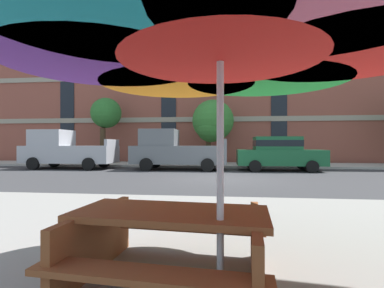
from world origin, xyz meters
TOP-DOWN VIEW (x-y plane):
  - ground_plane at (0.00, 0.00)m, footprint 120.00×120.00m
  - sidewalk_far at (0.00, 6.80)m, footprint 56.00×3.60m
  - apartment_building at (0.00, 14.99)m, footprint 47.57×12.08m
  - pickup_silver at (-8.85, 3.70)m, footprint 5.10×2.12m
  - pickup_gray at (-2.57, 3.70)m, footprint 5.10×2.12m
  - sedan_green at (2.92, 3.70)m, footprint 4.40×1.98m
  - street_tree_left at (-8.01, 7.27)m, footprint 2.10×2.10m
  - street_tree_middle at (-0.67, 7.22)m, footprint 2.76×2.76m
  - patio_umbrella at (0.01, -9.00)m, footprint 3.75×3.48m
  - picnic_table at (-0.46, -8.72)m, footprint 1.93×1.68m

SIDE VIEW (x-z plane):
  - ground_plane at x=0.00m, z-range 0.00..0.00m
  - sidewalk_far at x=0.00m, z-range 0.00..0.12m
  - picnic_table at x=-0.46m, z-range 0.10..0.87m
  - sedan_green at x=2.92m, z-range 0.06..1.84m
  - pickup_silver at x=-8.85m, z-range -0.07..2.13m
  - pickup_gray at x=-2.57m, z-range -0.07..2.13m
  - patio_umbrella at x=0.01m, z-range 1.00..3.52m
  - street_tree_middle at x=-0.67m, z-range 0.66..5.01m
  - street_tree_left at x=-8.01m, z-range 1.14..5.75m
  - apartment_building at x=0.00m, z-range 0.00..16.00m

